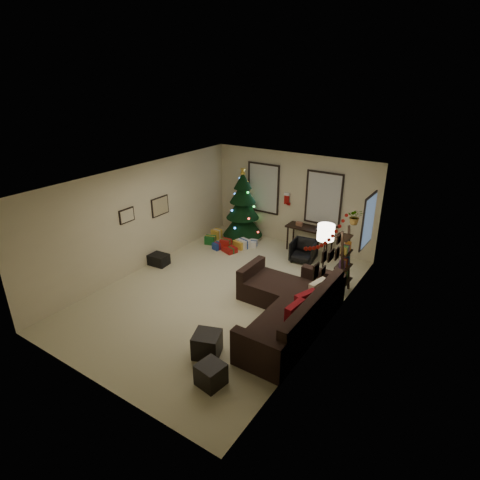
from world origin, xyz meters
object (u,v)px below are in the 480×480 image
object	(u,v)px
desk_chair	(304,251)
bookshelf	(345,262)
desk	(310,231)
christmas_tree	(243,209)
sofa	(289,309)

from	to	relation	value
desk_chair	bookshelf	size ratio (longest dim) A/B	0.38
desk	desk_chair	xyz separation A→B (m)	(0.12, -0.65, -0.35)
christmas_tree	desk_chair	world-z (taller)	christmas_tree
sofa	desk_chair	distance (m)	2.92
bookshelf	christmas_tree	bearing A→B (deg)	158.67
sofa	desk	bearing A→B (deg)	107.53
christmas_tree	desk	distance (m)	2.16
christmas_tree	desk	xyz separation A→B (m)	(2.13, 0.19, -0.29)
desk_chair	christmas_tree	bearing A→B (deg)	161.96
desk	desk_chair	bearing A→B (deg)	-79.17
sofa	desk	distance (m)	3.60
bookshelf	sofa	bearing A→B (deg)	-105.46
desk	bookshelf	xyz separation A→B (m)	(1.57, -1.64, 0.13)
desk	christmas_tree	bearing A→B (deg)	-174.84
desk	desk_chair	world-z (taller)	desk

